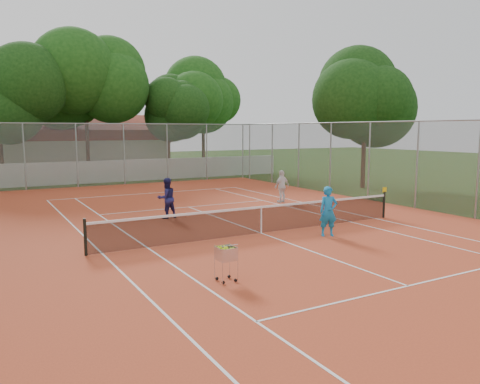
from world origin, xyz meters
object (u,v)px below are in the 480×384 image
tennis_net (261,219)px  clubhouse (62,146)px  ball_hopper (226,263)px  player_near (328,211)px  player_far_right (282,186)px  player_far_left (167,198)px

tennis_net → clubhouse: 29.12m
ball_hopper → clubhouse: bearing=108.5°
player_near → player_far_right: player_near is taller
clubhouse → player_far_left: bearing=-89.7°
player_near → ball_hopper: player_near is taller
tennis_net → player_far_left: 4.69m
clubhouse → player_near: bearing=-83.0°
player_near → ball_hopper: bearing=-132.0°
tennis_net → player_far_right: (4.62, 5.44, 0.31)m
tennis_net → clubhouse: size_ratio=0.72×
ball_hopper → player_near: bearing=47.1°
clubhouse → player_far_right: clubhouse is taller
player_near → tennis_net: bearing=162.2°
clubhouse → player_far_left: size_ratio=9.92×
clubhouse → ball_hopper: bearing=-92.6°
player_far_right → ball_hopper: 12.48m
tennis_net → clubhouse: clubhouse is taller
player_far_left → ball_hopper: 8.49m
player_near → player_far_left: bearing=144.1°
tennis_net → player_far_right: 7.15m
player_near → player_far_left: (-3.61, 5.76, -0.02)m
player_near → player_far_right: bearing=89.5°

